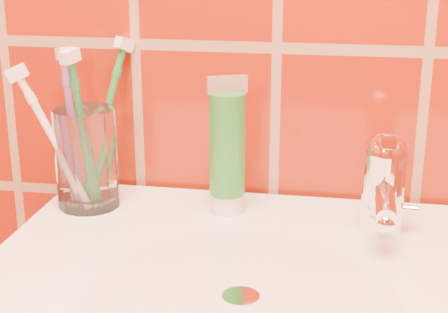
# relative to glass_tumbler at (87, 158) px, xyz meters

# --- Properties ---
(glass_tumbler) EXTENTS (0.08, 0.08, 0.13)m
(glass_tumbler) POSITION_rel_glass_tumbler_xyz_m (0.00, 0.00, 0.00)
(glass_tumbler) COLOR white
(glass_tumbler) RESTS_ON pedestal_sink
(toothpaste_tube) EXTENTS (0.05, 0.04, 0.17)m
(toothpaste_tube) POSITION_rel_glass_tumbler_xyz_m (0.18, 0.01, 0.02)
(toothpaste_tube) COLOR white
(toothpaste_tube) RESTS_ON pedestal_sink
(faucet) EXTENTS (0.05, 0.11, 0.12)m
(faucet) POSITION_rel_glass_tumbler_xyz_m (0.36, -0.02, 0.00)
(faucet) COLOR white
(faucet) RESTS_ON pedestal_sink
(toothbrush_0) EXTENTS (0.15, 0.13, 0.19)m
(toothbrush_0) POSITION_rel_glass_tumbler_xyz_m (-0.03, -0.02, 0.03)
(toothbrush_0) COLOR white
(toothbrush_0) RESTS_ON glass_tumbler
(toothbrush_1) EXTENTS (0.14, 0.18, 0.23)m
(toothbrush_1) POSITION_rel_glass_tumbler_xyz_m (0.01, 0.04, 0.04)
(toothbrush_1) COLOR #1F7732
(toothbrush_1) RESTS_ON glass_tumbler
(toothbrush_2) EXTENTS (0.06, 0.09, 0.21)m
(toothbrush_2) POSITION_rel_glass_tumbler_xyz_m (0.00, -0.02, 0.04)
(toothbrush_2) COLOR #1E703B
(toothbrush_2) RESTS_ON glass_tumbler
(toothbrush_3) EXTENTS (0.09, 0.10, 0.21)m
(toothbrush_3) POSITION_rel_glass_tumbler_xyz_m (-0.02, 0.01, 0.03)
(toothbrush_3) COLOR #78408A
(toothbrush_3) RESTS_ON glass_tumbler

